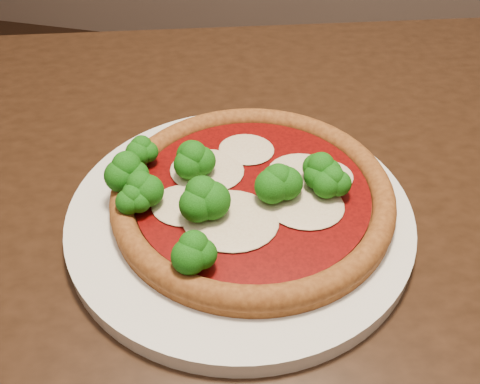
# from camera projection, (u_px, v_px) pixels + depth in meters

# --- Properties ---
(dining_table) EXTENTS (1.47, 1.22, 0.75)m
(dining_table) POSITION_uv_depth(u_px,v_px,m) (274.00, 283.00, 0.59)
(dining_table) COLOR black
(dining_table) RESTS_ON floor
(plate) EXTENTS (0.33, 0.33, 0.02)m
(plate) POSITION_uv_depth(u_px,v_px,m) (240.00, 215.00, 0.52)
(plate) COLOR silver
(plate) RESTS_ON dining_table
(pizza) EXTENTS (0.28, 0.27, 0.06)m
(pizza) POSITION_uv_depth(u_px,v_px,m) (245.00, 191.00, 0.51)
(pizza) COLOR brown
(pizza) RESTS_ON plate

